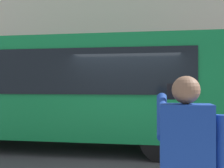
% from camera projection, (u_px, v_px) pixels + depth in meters
% --- Properties ---
extents(ground_plane, '(60.00, 60.00, 0.00)m').
position_uv_depth(ground_plane, '(128.00, 156.00, 6.99)').
color(ground_plane, '#38383A').
extents(red_bus, '(9.05, 2.54, 3.08)m').
position_uv_depth(red_bus, '(54.00, 88.00, 8.01)').
color(red_bus, '#0F7238').
rests_on(red_bus, ground_plane).
extents(pedestrian_photographer, '(0.53, 0.52, 1.70)m').
position_uv_depth(pedestrian_photographer, '(186.00, 166.00, 2.18)').
color(pedestrian_photographer, '#4C4238').
rests_on(pedestrian_photographer, sidewalk_curb).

